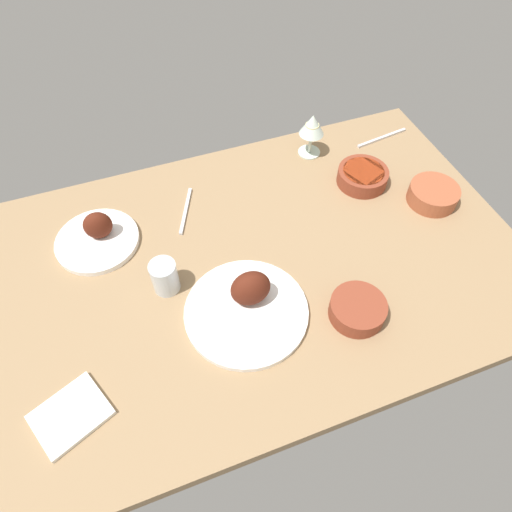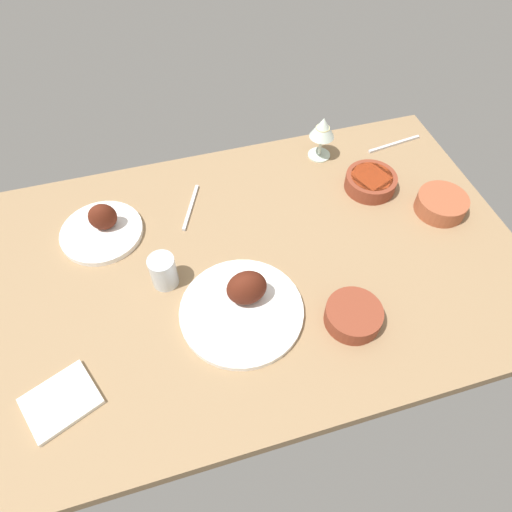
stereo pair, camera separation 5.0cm
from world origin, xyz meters
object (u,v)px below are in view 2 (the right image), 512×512
at_px(plate_near_viewer, 102,228).
at_px(wine_glass, 323,130).
at_px(bowl_onions, 442,203).
at_px(spoon_loose, 191,207).
at_px(plate_far_side, 243,304).
at_px(fork_loose, 394,144).
at_px(folded_napkin, 61,401).
at_px(water_tumbler, 164,272).
at_px(bowl_sauce, 371,181).
at_px(bowl_cream, 353,315).

height_order(plate_near_viewer, wine_glass, wine_glass).
height_order(bowl_onions, spoon_loose, bowl_onions).
distance_m(plate_near_viewer, plate_far_side, 0.45).
distance_m(bowl_onions, fork_loose, 0.30).
height_order(folded_napkin, spoon_loose, folded_napkin).
bearing_deg(water_tumbler, folded_napkin, -137.42).
xyz_separation_m(plate_near_viewer, wine_glass, (0.68, 0.14, 0.08)).
relative_size(plate_near_viewer, bowl_sauce, 1.49).
distance_m(plate_near_viewer, water_tumbler, 0.25).
relative_size(bowl_cream, spoon_loose, 0.77).
bearing_deg(fork_loose, bowl_sauce, 36.74).
height_order(plate_near_viewer, spoon_loose, plate_near_viewer).
distance_m(plate_far_side, bowl_cream, 0.26).
bearing_deg(spoon_loose, bowl_onions, -82.85).
height_order(plate_far_side, folded_napkin, plate_far_side).
distance_m(fork_loose, spoon_loose, 0.69).
xyz_separation_m(water_tumbler, folded_napkin, (-0.26, -0.24, -0.04)).
bearing_deg(spoon_loose, plate_far_side, -147.12).
xyz_separation_m(plate_near_viewer, bowl_cream, (0.54, -0.44, 0.00)).
bearing_deg(folded_napkin, fork_loose, 28.22).
bearing_deg(wine_glass, bowl_cream, -103.45).
distance_m(bowl_sauce, water_tumbler, 0.66).
xyz_separation_m(wine_glass, folded_napkin, (-0.80, -0.59, -0.09)).
bearing_deg(bowl_cream, folded_napkin, -179.11).
distance_m(bowl_sauce, fork_loose, 0.23).
bearing_deg(fork_loose, wine_glass, -12.05).
height_order(wine_glass, fork_loose, wine_glass).
distance_m(plate_near_viewer, bowl_cream, 0.70).
xyz_separation_m(plate_far_side, wine_glass, (0.38, 0.47, 0.07)).
height_order(bowl_cream, folded_napkin, bowl_cream).
bearing_deg(bowl_sauce, plate_far_side, -147.52).
bearing_deg(wine_glass, folded_napkin, -143.92).
relative_size(plate_near_viewer, bowl_cream, 1.66).
xyz_separation_m(folded_napkin, spoon_loose, (0.37, 0.47, -0.00)).
bearing_deg(wine_glass, water_tumbler, -147.50).
xyz_separation_m(folded_napkin, fork_loose, (1.06, 0.57, -0.00)).
bearing_deg(bowl_sauce, fork_loose, 44.39).
bearing_deg(bowl_onions, plate_near_viewer, 169.07).
height_order(water_tumbler, spoon_loose, water_tumbler).
distance_m(bowl_cream, spoon_loose, 0.55).
bearing_deg(bowl_onions, wine_glass, 127.74).
bearing_deg(plate_near_viewer, bowl_onions, -10.93).
relative_size(wine_glass, folded_napkin, 0.98).
xyz_separation_m(bowl_cream, wine_glass, (0.14, 0.58, 0.07)).
xyz_separation_m(plate_near_viewer, bowl_sauce, (0.77, -0.04, 0.00)).
bearing_deg(plate_near_viewer, folded_napkin, -105.44).
distance_m(bowl_sauce, spoon_loose, 0.53).
xyz_separation_m(bowl_onions, fork_loose, (0.01, 0.30, -0.02)).
xyz_separation_m(plate_far_side, bowl_sauce, (0.47, 0.30, 0.00)).
bearing_deg(folded_napkin, bowl_sauce, 24.58).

